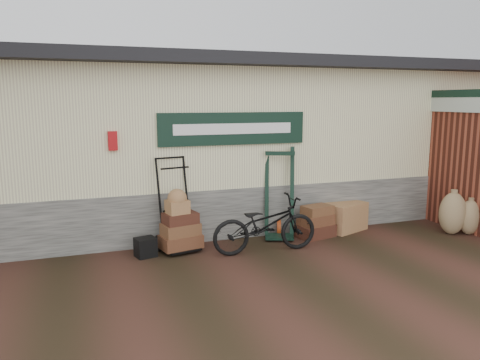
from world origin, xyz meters
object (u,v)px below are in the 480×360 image
Objects in this scene: green_barrow at (280,193)px; black_trunk at (146,247)px; wicker_hamper at (344,216)px; bicycle at (265,222)px; porter_trolley at (176,203)px; suitcase_stack at (316,221)px.

green_barrow reaches higher than black_trunk.
wicker_hamper is at bearing 22.57° from green_barrow.
black_trunk is 0.17× the size of bicycle.
porter_trolley is 0.96× the size of green_barrow.
porter_trolley is 2.55m from suitcase_stack.
black_trunk is (-3.04, -0.06, -0.14)m from suitcase_stack.
bicycle is (-1.18, -0.48, 0.22)m from suitcase_stack.
suitcase_stack is 0.38× the size of bicycle.
porter_trolley is 2.36× the size of suitcase_stack.
black_trunk is at bearing -175.59° from wicker_hamper.
wicker_hamper is at bearing -68.26° from bicycle.
suitcase_stack is at bearing -66.46° from bicycle.
porter_trolley is 1.92× the size of wicker_hamper.
green_barrow is 0.83m from suitcase_stack.
wicker_hamper is (3.23, 0.07, -0.51)m from porter_trolley.
wicker_hamper is at bearing 4.41° from black_trunk.
green_barrow is 5.31× the size of black_trunk.
suitcase_stack is at bearing -15.41° from porter_trolley.
suitcase_stack is at bearing 2.86° from green_barrow.
porter_trolley is at bearing 176.51° from suitcase_stack.
bicycle reaches higher than suitcase_stack.
suitcase_stack is 3.04m from black_trunk.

